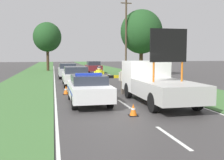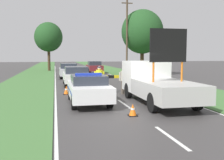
{
  "view_description": "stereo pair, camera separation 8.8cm",
  "coord_description": "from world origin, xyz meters",
  "px_view_note": "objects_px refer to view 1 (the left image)",
  "views": [
    {
      "loc": [
        -3.39,
        -12.17,
        2.43
      ],
      "look_at": [
        -0.37,
        1.27,
        1.1
      ],
      "focal_mm": 42.0,
      "sensor_mm": 36.0,
      "label": 1
    },
    {
      "loc": [
        -3.3,
        -12.19,
        2.43
      ],
      "look_at": [
        -0.37,
        1.27,
        1.1
      ],
      "focal_mm": 42.0,
      "sensor_mm": 36.0,
      "label": 2
    }
  ],
  "objects_px": {
    "work_truck": "(156,82)",
    "queued_car_sedan_silver": "(68,71)",
    "roadside_tree_near_left": "(47,37)",
    "pedestrian_civilian": "(123,78)",
    "traffic_cone_behind_barrier": "(75,87)",
    "queued_car_van_white": "(76,76)",
    "traffic_cone_centre_front": "(144,86)",
    "queued_car_wagon_maroon": "(93,67)",
    "traffic_cone_near_police": "(133,110)",
    "police_car": "(88,88)",
    "utility_pole": "(126,35)",
    "traffic_cone_near_truck": "(66,90)",
    "roadside_tree_near_right": "(141,32)",
    "road_barrier": "(107,78)",
    "police_officer": "(99,78)"
  },
  "relations": [
    {
      "from": "work_truck",
      "to": "roadside_tree_near_right",
      "type": "xyz_separation_m",
      "value": [
        4.8,
        16.29,
        3.99
      ]
    },
    {
      "from": "police_car",
      "to": "traffic_cone_near_police",
      "type": "xyz_separation_m",
      "value": [
        1.39,
        -3.05,
        -0.51
      ]
    },
    {
      "from": "pedestrian_civilian",
      "to": "traffic_cone_near_police",
      "type": "height_order",
      "value": "pedestrian_civilian"
    },
    {
      "from": "queued_car_wagon_maroon",
      "to": "traffic_cone_near_truck",
      "type": "bearing_deg",
      "value": 76.26
    },
    {
      "from": "traffic_cone_near_police",
      "to": "roadside_tree_near_right",
      "type": "height_order",
      "value": "roadside_tree_near_right"
    },
    {
      "from": "queued_car_wagon_maroon",
      "to": "utility_pole",
      "type": "xyz_separation_m",
      "value": [
        2.6,
        -6.61,
        3.7
      ]
    },
    {
      "from": "traffic_cone_centre_front",
      "to": "queued_car_wagon_maroon",
      "type": "xyz_separation_m",
      "value": [
        -0.78,
        17.66,
        0.51
      ]
    },
    {
      "from": "queued_car_van_white",
      "to": "utility_pole",
      "type": "xyz_separation_m",
      "value": [
        6.05,
        6.82,
        3.73
      ]
    },
    {
      "from": "traffic_cone_near_truck",
      "to": "queued_car_wagon_maroon",
      "type": "bearing_deg",
      "value": 76.26
    },
    {
      "from": "traffic_cone_behind_barrier",
      "to": "queued_car_van_white",
      "type": "bearing_deg",
      "value": 84.35
    },
    {
      "from": "roadside_tree_near_left",
      "to": "police_car",
      "type": "bearing_deg",
      "value": -84.93
    },
    {
      "from": "traffic_cone_near_police",
      "to": "utility_pole",
      "type": "relative_size",
      "value": 0.06
    },
    {
      "from": "pedestrian_civilian",
      "to": "traffic_cone_near_truck",
      "type": "bearing_deg",
      "value": -174.88
    },
    {
      "from": "work_truck",
      "to": "roadside_tree_near_right",
      "type": "distance_m",
      "value": 17.44
    },
    {
      "from": "work_truck",
      "to": "queued_car_wagon_maroon",
      "type": "distance_m",
      "value": 21.73
    },
    {
      "from": "roadside_tree_near_left",
      "to": "utility_pole",
      "type": "relative_size",
      "value": 0.83
    },
    {
      "from": "police_officer",
      "to": "queued_car_van_white",
      "type": "height_order",
      "value": "police_officer"
    },
    {
      "from": "work_truck",
      "to": "road_barrier",
      "type": "distance_m",
      "value": 4.25
    },
    {
      "from": "roadside_tree_near_right",
      "to": "police_car",
      "type": "bearing_deg",
      "value": -117.33
    },
    {
      "from": "police_car",
      "to": "roadside_tree_near_left",
      "type": "xyz_separation_m",
      "value": [
        -2.47,
        27.88,
        4.3
      ]
    },
    {
      "from": "pedestrian_civilian",
      "to": "roadside_tree_near_right",
      "type": "xyz_separation_m",
      "value": [
        5.69,
        13.25,
        4.06
      ]
    },
    {
      "from": "work_truck",
      "to": "queued_car_sedan_silver",
      "type": "distance_m",
      "value": 15.64
    },
    {
      "from": "pedestrian_civilian",
      "to": "traffic_cone_behind_barrier",
      "type": "relative_size",
      "value": 2.72
    },
    {
      "from": "traffic_cone_centre_front",
      "to": "traffic_cone_near_truck",
      "type": "relative_size",
      "value": 1.17
    },
    {
      "from": "work_truck",
      "to": "queued_car_sedan_silver",
      "type": "relative_size",
      "value": 1.45
    },
    {
      "from": "queued_car_sedan_silver",
      "to": "queued_car_van_white",
      "type": "bearing_deg",
      "value": 92.14
    },
    {
      "from": "road_barrier",
      "to": "queued_car_van_white",
      "type": "height_order",
      "value": "queued_car_van_white"
    },
    {
      "from": "pedestrian_civilian",
      "to": "queued_car_wagon_maroon",
      "type": "relative_size",
      "value": 0.4
    },
    {
      "from": "traffic_cone_centre_front",
      "to": "work_truck",
      "type": "bearing_deg",
      "value": -101.61
    },
    {
      "from": "queued_car_sedan_silver",
      "to": "traffic_cone_behind_barrier",
      "type": "bearing_deg",
      "value": 89.46
    },
    {
      "from": "traffic_cone_near_police",
      "to": "police_car",
      "type": "bearing_deg",
      "value": 114.55
    },
    {
      "from": "work_truck",
      "to": "queued_car_wagon_maroon",
      "type": "relative_size",
      "value": 1.42
    },
    {
      "from": "police_car",
      "to": "traffic_cone_near_truck",
      "type": "relative_size",
      "value": 8.37
    },
    {
      "from": "traffic_cone_behind_barrier",
      "to": "roadside_tree_near_right",
      "type": "xyz_separation_m",
      "value": [
        8.55,
        11.59,
        4.73
      ]
    },
    {
      "from": "work_truck",
      "to": "roadside_tree_near_left",
      "type": "height_order",
      "value": "roadside_tree_near_left"
    },
    {
      "from": "police_car",
      "to": "roadside_tree_near_left",
      "type": "distance_m",
      "value": 28.31
    },
    {
      "from": "roadside_tree_near_left",
      "to": "police_officer",
      "type": "bearing_deg",
      "value": -82.17
    },
    {
      "from": "traffic_cone_behind_barrier",
      "to": "queued_car_wagon_maroon",
      "type": "distance_m",
      "value": 17.46
    },
    {
      "from": "police_officer",
      "to": "roadside_tree_near_right",
      "type": "distance_m",
      "value": 15.64
    },
    {
      "from": "utility_pole",
      "to": "traffic_cone_behind_barrier",
      "type": "bearing_deg",
      "value": -121.58
    },
    {
      "from": "work_truck",
      "to": "roadside_tree_near_left",
      "type": "bearing_deg",
      "value": -77.57
    },
    {
      "from": "traffic_cone_behind_barrier",
      "to": "queued_car_sedan_silver",
      "type": "distance_m",
      "value": 10.52
    },
    {
      "from": "police_officer",
      "to": "queued_car_sedan_silver",
      "type": "distance_m",
      "value": 12.27
    },
    {
      "from": "police_officer",
      "to": "traffic_cone_near_police",
      "type": "height_order",
      "value": "police_officer"
    },
    {
      "from": "work_truck",
      "to": "queued_car_sedan_silver",
      "type": "height_order",
      "value": "work_truck"
    },
    {
      "from": "traffic_cone_centre_front",
      "to": "traffic_cone_behind_barrier",
      "type": "bearing_deg",
      "value": 172.26
    },
    {
      "from": "traffic_cone_near_police",
      "to": "queued_car_van_white",
      "type": "bearing_deg",
      "value": 97.14
    },
    {
      "from": "police_car",
      "to": "queued_car_wagon_maroon",
      "type": "relative_size",
      "value": 1.08
    },
    {
      "from": "police_officer",
      "to": "queued_car_van_white",
      "type": "distance_m",
      "value": 5.4
    },
    {
      "from": "traffic_cone_near_truck",
      "to": "roadside_tree_near_right",
      "type": "bearing_deg",
      "value": 53.97
    }
  ]
}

